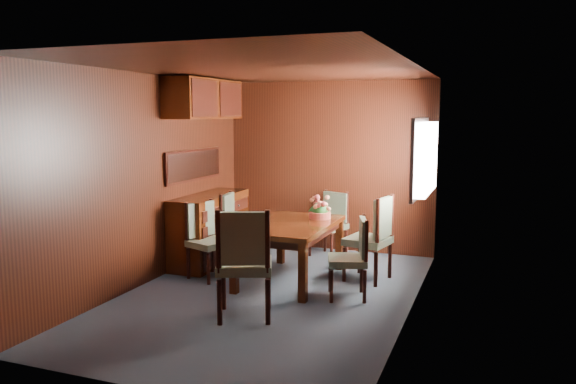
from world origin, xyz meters
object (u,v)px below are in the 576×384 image
at_px(chair_right_near, 354,253).
at_px(flower_centerpiece, 320,207).
at_px(chair_left_near, 206,235).
at_px(dining_table, 291,231).
at_px(chair_head, 244,258).
at_px(sideboard, 210,228).

height_order(chair_right_near, flower_centerpiece, flower_centerpiece).
bearing_deg(chair_left_near, dining_table, 123.09).
relative_size(dining_table, chair_head, 1.36).
height_order(dining_table, chair_left_near, chair_left_near).
bearing_deg(dining_table, chair_left_near, -166.58).
height_order(chair_left_near, chair_right_near, chair_left_near).
height_order(sideboard, chair_left_near, chair_left_near).
relative_size(dining_table, flower_centerpiece, 5.25).
xyz_separation_m(sideboard, dining_table, (1.28, -0.41, 0.14)).
bearing_deg(chair_head, sideboard, 104.82).
distance_m(sideboard, dining_table, 1.35).
bearing_deg(chair_left_near, flower_centerpiece, 136.99).
xyz_separation_m(chair_right_near, chair_head, (-0.81, -1.00, 0.12)).
relative_size(chair_left_near, flower_centerpiece, 3.26).
distance_m(sideboard, flower_centerpiece, 1.56).
relative_size(dining_table, chair_left_near, 1.61).
height_order(sideboard, chair_right_near, sideboard).
xyz_separation_m(dining_table, chair_left_near, (-0.99, -0.22, -0.08)).
bearing_deg(chair_right_near, chair_head, 122.83).
distance_m(sideboard, chair_head, 2.20).
distance_m(dining_table, chair_head, 1.35).
xyz_separation_m(sideboard, chair_right_near, (2.12, -0.76, 0.03)).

